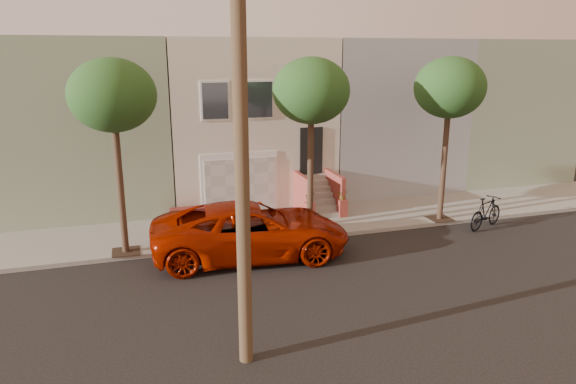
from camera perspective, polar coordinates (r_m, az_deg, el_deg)
name	(u,v)px	position (r m, az deg, el deg)	size (l,w,h in m)	color
ground	(322,283)	(15.54, 3.74, -9.95)	(90.00, 90.00, 0.00)	black
sidewalk	(273,225)	(20.23, -1.65, -3.62)	(40.00, 3.70, 0.15)	gray
house_row	(240,116)	(25.01, -5.34, 8.33)	(33.10, 11.70, 7.00)	beige
tree_left	(112,97)	(17.07, -18.75, 9.91)	(2.70, 2.57, 6.30)	#2D2116
tree_mid	(311,92)	(18.13, 2.59, 10.94)	(2.70, 2.57, 6.30)	#2D2116
tree_right	(450,89)	(20.64, 17.39, 10.79)	(2.70, 2.57, 6.30)	#2D2116
pickup_truck	(251,230)	(17.16, -4.10, -4.23)	(2.98, 6.47, 1.80)	#931400
motorcycle	(486,213)	(21.27, 20.96, -2.13)	(0.60, 2.11, 1.27)	black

